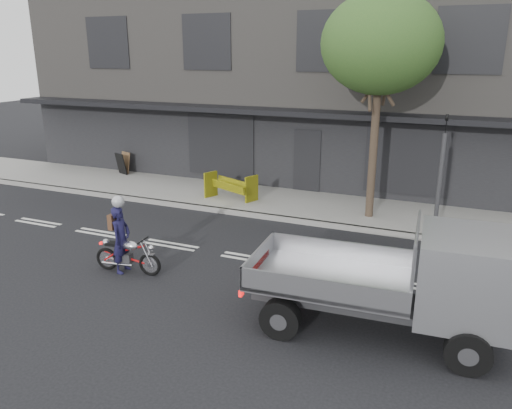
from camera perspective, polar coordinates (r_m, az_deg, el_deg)
The scene contains 11 objects.
ground at distance 12.85m, azimuth -0.56°, elevation -6.21°, with size 80.00×80.00×0.00m, color black.
sidewalk at distance 16.98m, azimuth 5.76°, elevation -0.13°, with size 32.00×3.20×0.15m, color gray.
kerb at distance 15.53m, azimuth 3.99°, elevation -1.75°, with size 32.00×0.20×0.15m, color gray.
building_main at distance 22.64m, azimuth 11.21°, elevation 14.08°, with size 26.00×10.00×8.00m, color slate.
street_tree at distance 15.23m, azimuth 14.08°, elevation 17.36°, with size 3.40×3.40×6.74m.
traffic_light_pole at distance 14.59m, azimuth 20.26°, elevation 2.43°, with size 0.12×0.12×3.50m.
motorcycle at distance 12.32m, azimuth -14.47°, elevation -5.54°, with size 1.73×0.50×0.89m.
rider at distance 12.28m, azimuth -15.15°, elevation -3.90°, with size 0.59×0.39×1.62m, color #171438.
flatbed_ute at distance 9.49m, azimuth 20.47°, elevation -7.88°, with size 4.85×2.21×2.20m.
construction_barrier at distance 17.07m, azimuth -3.25°, elevation 1.94°, with size 1.68×0.67×0.94m, color #F3EC0C, non-canonical shape.
sandwich_board at distance 21.53m, azimuth -15.18°, elevation 4.50°, with size 0.56×0.38×0.89m, color black, non-canonical shape.
Camera 1 is at (4.70, -10.82, 5.10)m, focal length 35.00 mm.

